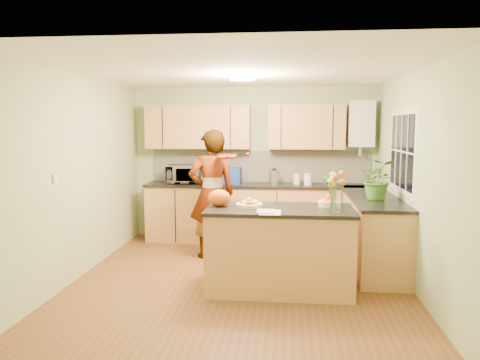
# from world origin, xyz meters

# --- Properties ---
(floor) EXTENTS (4.50, 4.50, 0.00)m
(floor) POSITION_xyz_m (0.00, 0.00, 0.00)
(floor) COLOR brown
(floor) RESTS_ON ground
(ceiling) EXTENTS (4.00, 4.50, 0.02)m
(ceiling) POSITION_xyz_m (0.00, 0.00, 2.50)
(ceiling) COLOR white
(ceiling) RESTS_ON wall_back
(wall_back) EXTENTS (4.00, 0.02, 2.50)m
(wall_back) POSITION_xyz_m (0.00, 2.25, 1.25)
(wall_back) COLOR #96AB7A
(wall_back) RESTS_ON floor
(wall_front) EXTENTS (4.00, 0.02, 2.50)m
(wall_front) POSITION_xyz_m (0.00, -2.25, 1.25)
(wall_front) COLOR #96AB7A
(wall_front) RESTS_ON floor
(wall_left) EXTENTS (0.02, 4.50, 2.50)m
(wall_left) POSITION_xyz_m (-2.00, 0.00, 1.25)
(wall_left) COLOR #96AB7A
(wall_left) RESTS_ON floor
(wall_right) EXTENTS (0.02, 4.50, 2.50)m
(wall_right) POSITION_xyz_m (2.00, 0.00, 1.25)
(wall_right) COLOR #96AB7A
(wall_right) RESTS_ON floor
(back_counter) EXTENTS (3.64, 0.62, 0.94)m
(back_counter) POSITION_xyz_m (0.10, 1.95, 0.47)
(back_counter) COLOR tan
(back_counter) RESTS_ON floor
(right_counter) EXTENTS (0.62, 2.24, 0.94)m
(right_counter) POSITION_xyz_m (1.70, 0.85, 0.47)
(right_counter) COLOR tan
(right_counter) RESTS_ON floor
(splashback) EXTENTS (3.60, 0.02, 0.52)m
(splashback) POSITION_xyz_m (0.10, 2.23, 1.20)
(splashback) COLOR beige
(splashback) RESTS_ON back_counter
(upper_cabinets) EXTENTS (3.20, 0.34, 0.70)m
(upper_cabinets) POSITION_xyz_m (-0.18, 2.08, 1.85)
(upper_cabinets) COLOR tan
(upper_cabinets) RESTS_ON wall_back
(boiler) EXTENTS (0.40, 0.30, 0.86)m
(boiler) POSITION_xyz_m (1.70, 2.09, 1.90)
(boiler) COLOR silver
(boiler) RESTS_ON wall_back
(window_right) EXTENTS (0.01, 1.30, 1.05)m
(window_right) POSITION_xyz_m (1.99, 0.60, 1.55)
(window_right) COLOR silver
(window_right) RESTS_ON wall_right
(light_switch) EXTENTS (0.02, 0.09, 0.09)m
(light_switch) POSITION_xyz_m (-1.99, -0.60, 1.30)
(light_switch) COLOR silver
(light_switch) RESTS_ON wall_left
(ceiling_lamp) EXTENTS (0.30, 0.30, 0.07)m
(ceiling_lamp) POSITION_xyz_m (0.00, 0.30, 2.46)
(ceiling_lamp) COLOR #FFEABF
(ceiling_lamp) RESTS_ON ceiling
(peninsula_island) EXTENTS (1.66, 0.85, 0.95)m
(peninsula_island) POSITION_xyz_m (0.48, -0.26, 0.48)
(peninsula_island) COLOR tan
(peninsula_island) RESTS_ON floor
(fruit_dish) EXTENTS (0.30, 0.30, 0.11)m
(fruit_dish) POSITION_xyz_m (0.13, -0.26, 1.00)
(fruit_dish) COLOR beige
(fruit_dish) RESTS_ON peninsula_island
(orange_bowl) EXTENTS (0.23, 0.23, 0.13)m
(orange_bowl) POSITION_xyz_m (1.03, -0.11, 1.01)
(orange_bowl) COLOR beige
(orange_bowl) RESTS_ON peninsula_island
(flower_vase) EXTENTS (0.28, 0.28, 0.51)m
(flower_vase) POSITION_xyz_m (1.08, -0.44, 1.29)
(flower_vase) COLOR silver
(flower_vase) RESTS_ON peninsula_island
(orange_bag) EXTENTS (0.27, 0.24, 0.19)m
(orange_bag) POSITION_xyz_m (-0.22, -0.21, 1.05)
(orange_bag) COLOR #E45C12
(orange_bag) RESTS_ON peninsula_island
(papers) EXTENTS (0.23, 0.31, 0.01)m
(papers) POSITION_xyz_m (0.38, -0.56, 0.96)
(papers) COLOR silver
(papers) RESTS_ON peninsula_island
(violinist) EXTENTS (0.78, 0.64, 1.82)m
(violinist) POSITION_xyz_m (-0.50, 1.00, 0.91)
(violinist) COLOR #DCAE86
(violinist) RESTS_ON floor
(violin) EXTENTS (0.62, 0.54, 0.15)m
(violin) POSITION_xyz_m (-0.30, 0.78, 1.46)
(violin) COLOR #4A1404
(violin) RESTS_ON violinist
(microwave) EXTENTS (0.55, 0.39, 0.29)m
(microwave) POSITION_xyz_m (-1.12, 1.94, 1.09)
(microwave) COLOR silver
(microwave) RESTS_ON back_counter
(blue_box) EXTENTS (0.34, 0.26, 0.27)m
(blue_box) POSITION_xyz_m (-0.35, 1.94, 1.07)
(blue_box) COLOR navy
(blue_box) RESTS_ON back_counter
(kettle) EXTENTS (0.16, 0.16, 0.30)m
(kettle) POSITION_xyz_m (0.35, 1.93, 1.06)
(kettle) COLOR #B0AFB4
(kettle) RESTS_ON back_counter
(jar_cream) EXTENTS (0.12, 0.12, 0.17)m
(jar_cream) POSITION_xyz_m (0.71, 1.98, 1.02)
(jar_cream) COLOR beige
(jar_cream) RESTS_ON back_counter
(jar_white) EXTENTS (0.13, 0.13, 0.19)m
(jar_white) POSITION_xyz_m (0.88, 1.89, 1.03)
(jar_white) COLOR silver
(jar_white) RESTS_ON back_counter
(potted_plant) EXTENTS (0.56, 0.52, 0.52)m
(potted_plant) POSITION_xyz_m (1.70, 0.52, 1.20)
(potted_plant) COLOR #386C24
(potted_plant) RESTS_ON right_counter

